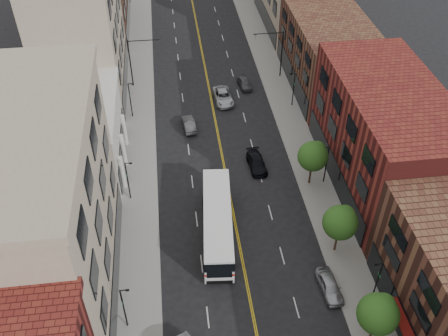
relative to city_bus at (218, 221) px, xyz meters
name	(u,v)px	position (x,y,z in m)	size (l,w,h in m)	color
sidewalk_left	(140,138)	(-8.00, 17.37, -1.84)	(4.00, 110.00, 0.15)	gray
sidewalk_right	(293,127)	(12.00, 17.37, -1.84)	(4.00, 110.00, 0.15)	gray
bldg_l_tanoffice	(41,219)	(-15.00, -4.63, 7.08)	(10.00, 22.00, 18.00)	gray
bldg_l_white	(75,136)	(-15.00, 13.37, 2.08)	(10.00, 14.00, 8.00)	silver
bldg_l_far_a	(81,31)	(-15.00, 30.37, 7.08)	(10.00, 20.00, 18.00)	gray
bldg_r_mid	(384,137)	(19.00, 6.37, 4.08)	(10.00, 22.00, 12.00)	maroon
bldg_r_far_a	(328,54)	(19.00, 27.37, 3.08)	(10.00, 20.00, 10.00)	#532C21
tree_r_1	(379,313)	(11.39, -13.56, 2.21)	(3.40, 3.40, 5.59)	black
tree_r_2	(341,221)	(11.39, -3.56, 2.21)	(3.40, 3.40, 5.59)	black
tree_r_3	(314,155)	(11.39, 6.44, 2.21)	(3.40, 3.40, 5.59)	black
lamp_l_1	(124,306)	(-8.95, -9.63, 1.05)	(0.81, 0.55, 5.05)	black
lamp_l_2	(128,179)	(-8.95, 6.37, 1.05)	(0.81, 0.55, 5.05)	black
lamp_l_3	(130,98)	(-8.95, 22.37, 1.05)	(0.81, 0.55, 5.05)	black
lamp_r_1	(377,279)	(12.95, -9.63, 1.05)	(0.81, 0.55, 5.05)	black
lamp_r_2	(326,163)	(12.95, 6.37, 1.05)	(0.81, 0.55, 5.05)	black
lamp_r_3	(293,87)	(12.95, 22.37, 1.05)	(0.81, 0.55, 5.05)	black
signal_mast_left	(135,57)	(-8.27, 30.37, 2.73)	(4.49, 0.18, 7.20)	black
signal_mast_right	(277,49)	(12.27, 30.37, 2.73)	(4.49, 0.18, 7.20)	black
city_bus	(218,221)	(0.00, 0.00, 0.00)	(3.93, 13.02, 3.30)	white
car_parked_far	(330,286)	(9.40, -8.24, -1.21)	(1.68, 4.18, 1.42)	#AFB0B7
car_lane_behind	(189,124)	(-1.61, 18.83, -1.25)	(1.42, 4.07, 1.34)	#444348
car_lane_a	(257,163)	(5.80, 9.97, -1.26)	(1.85, 4.56, 1.32)	black
car_lane_b	(223,97)	(3.64, 24.76, -1.18)	(2.44, 5.30, 1.47)	#B2B6BB
car_lane_c	(244,83)	(7.19, 28.15, -1.25)	(1.58, 3.92, 1.34)	#46454A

